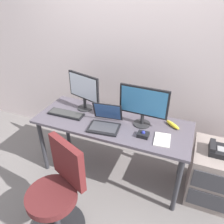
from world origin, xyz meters
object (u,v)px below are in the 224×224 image
(office_chair, at_px, (58,195))
(trackball_mouse, at_px, (143,134))
(coffee_mug, at_px, (100,110))
(monitor_main, at_px, (143,104))
(monitor_side, at_px, (84,89))
(banana, at_px, (173,125))
(file_cabinet, at_px, (210,173))
(desk_phone, at_px, (218,150))
(keyboard, at_px, (66,114))
(paper_notepad, at_px, (162,140))
(laptop, at_px, (105,122))

(office_chair, distance_m, trackball_mouse, 0.95)
(office_chair, relative_size, coffee_mug, 9.26)
(monitor_main, xyz_separation_m, coffee_mug, (-0.49, 0.03, -0.20))
(office_chair, height_order, monitor_side, monitor_side)
(office_chair, xyz_separation_m, banana, (0.80, 0.98, 0.34))
(monitor_side, bearing_deg, banana, 0.54)
(file_cabinet, relative_size, trackball_mouse, 5.50)
(desk_phone, distance_m, monitor_side, 1.52)
(keyboard, distance_m, trackball_mouse, 0.92)
(monitor_main, height_order, paper_notepad, monitor_main)
(coffee_mug, xyz_separation_m, paper_notepad, (0.74, -0.21, -0.04))
(coffee_mug, bearing_deg, desk_phone, -1.29)
(office_chair, bearing_deg, monitor_main, 61.08)
(paper_notepad, relative_size, banana, 1.09)
(monitor_main, height_order, trackball_mouse, monitor_main)
(monitor_main, relative_size, monitor_side, 1.17)
(office_chair, xyz_separation_m, coffee_mug, (0.00, 0.92, 0.37))
(monitor_side, relative_size, banana, 2.27)
(desk_phone, relative_size, banana, 1.05)
(desk_phone, height_order, laptop, laptop)
(monitor_main, distance_m, trackball_mouse, 0.31)
(paper_notepad, xyz_separation_m, banana, (0.05, 0.27, 0.01))
(keyboard, bearing_deg, monitor_main, 8.88)
(file_cabinet, distance_m, desk_phone, 0.34)
(monitor_side, relative_size, coffee_mug, 4.28)
(monitor_main, relative_size, trackball_mouse, 4.57)
(desk_phone, distance_m, keyboard, 1.62)
(monitor_main, bearing_deg, trackball_mouse, -71.23)
(paper_notepad, bearing_deg, monitor_main, 143.37)
(file_cabinet, height_order, paper_notepad, paper_notepad)
(desk_phone, bearing_deg, laptop, -171.26)
(desk_phone, relative_size, monitor_main, 0.40)
(desk_phone, relative_size, paper_notepad, 0.96)
(keyboard, height_order, trackball_mouse, trackball_mouse)
(office_chair, bearing_deg, laptop, 78.45)
(trackball_mouse, relative_size, banana, 0.58)
(monitor_side, bearing_deg, office_chair, -77.03)
(trackball_mouse, distance_m, coffee_mug, 0.60)
(laptop, relative_size, trackball_mouse, 3.12)
(laptop, height_order, paper_notepad, laptop)
(desk_phone, distance_m, trackball_mouse, 0.74)
(monitor_main, relative_size, paper_notepad, 2.42)
(keyboard, xyz_separation_m, laptop, (0.50, -0.04, 0.04))
(file_cabinet, bearing_deg, keyboard, -174.79)
(desk_phone, relative_size, laptop, 0.58)
(office_chair, relative_size, monitor_side, 2.17)
(monitor_main, bearing_deg, coffee_mug, 176.83)
(file_cabinet, xyz_separation_m, laptop, (-1.12, -0.19, 0.49))
(trackball_mouse, relative_size, coffee_mug, 1.09)
(trackball_mouse, bearing_deg, file_cabinet, 16.71)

